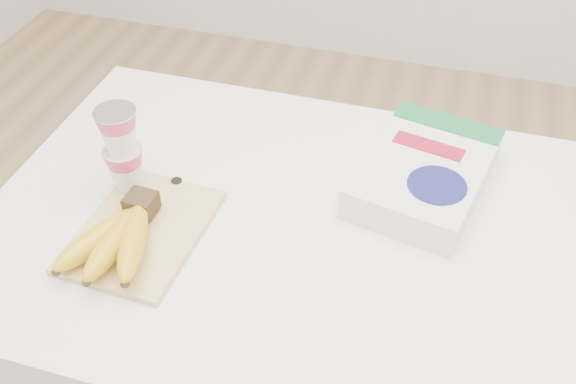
# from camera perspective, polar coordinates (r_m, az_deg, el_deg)

# --- Properties ---
(table) EXTENTS (1.11, 0.74, 0.83)m
(table) POSITION_cam_1_polar(r_m,az_deg,el_deg) (1.40, 1.55, -15.09)
(table) COLOR white
(table) RESTS_ON ground
(cutting_board) EXTENTS (0.20, 0.27, 0.01)m
(cutting_board) POSITION_cam_1_polar(r_m,az_deg,el_deg) (1.08, -12.81, -3.39)
(cutting_board) COLOR #E6C37E
(cutting_board) RESTS_ON table
(bananas) EXTENTS (0.16, 0.21, 0.07)m
(bananas) POSITION_cam_1_polar(r_m,az_deg,el_deg) (1.04, -14.91, -3.91)
(bananas) COLOR #382816
(bananas) RESTS_ON cutting_board
(yogurt_stack) EXTENTS (0.07, 0.07, 0.16)m
(yogurt_stack) POSITION_cam_1_polar(r_m,az_deg,el_deg) (1.11, -14.56, 3.86)
(yogurt_stack) COLOR white
(yogurt_stack) RESTS_ON cutting_board
(cereal_box) EXTENTS (0.25, 0.33, 0.06)m
(cereal_box) POSITION_cam_1_polar(r_m,az_deg,el_deg) (1.15, 12.06, 1.67)
(cereal_box) COLOR white
(cereal_box) RESTS_ON table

